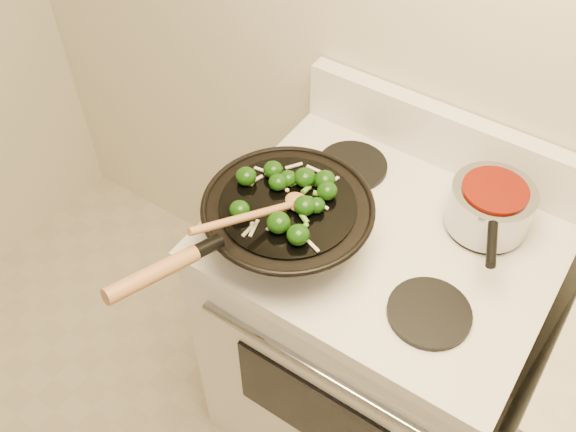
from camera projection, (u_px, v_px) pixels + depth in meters
The scene contains 5 objects.
stove at pixel (369, 334), 1.85m from camera, with size 0.78×0.67×1.08m.
wok at pixel (286, 221), 1.43m from camera, with size 0.38×0.63×0.21m.
stirfry at pixel (292, 195), 1.39m from camera, with size 0.27×0.26×0.04m.
wooden_spoon at pixel (269, 210), 1.34m from camera, with size 0.13×0.29×0.11m.
saucepan at pixel (490, 207), 1.47m from camera, with size 0.19×0.30×0.11m.
Camera 1 is at (0.12, 0.23, 2.07)m, focal length 40.00 mm.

